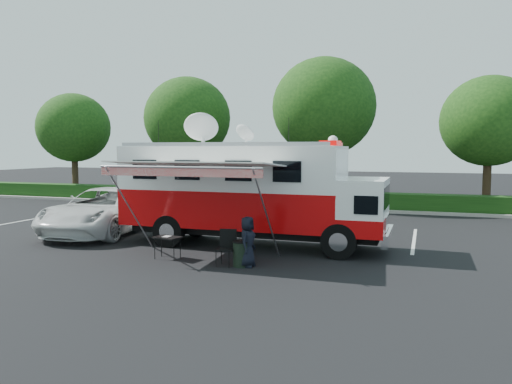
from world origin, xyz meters
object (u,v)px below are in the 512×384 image
Objects in this scene: command_truck at (249,192)px; trash_bin at (241,254)px; white_suv at (106,233)px; folding_table at (167,238)px.

command_truck is 3.53m from trash_bin.
command_truck is 6.87m from white_suv.
white_suv is at bearing 143.88° from folding_table.
white_suv is 8.73× the size of trash_bin.
command_truck is at bearing -11.35° from white_suv.
trash_bin is at bearing -32.25° from white_suv.
white_suv is at bearing 173.95° from command_truck.
folding_table is 1.21× the size of trash_bin.
command_truck is 3.56m from folding_table.
folding_table is (4.80, -3.50, 0.65)m from white_suv.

